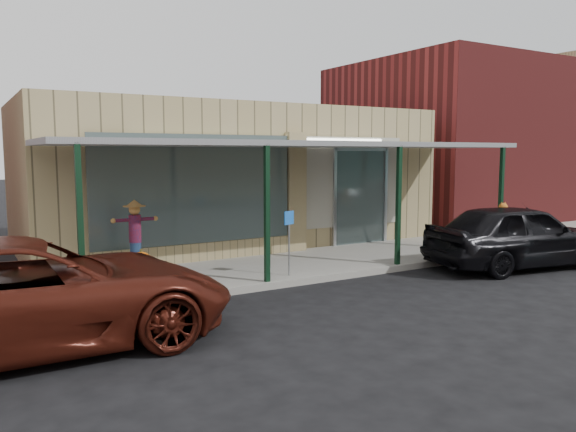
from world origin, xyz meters
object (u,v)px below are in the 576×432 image
barrel_pumpkin (142,275)px  parked_sedan (519,236)px  car_maroon (28,294)px  handicap_sign (289,234)px  barrel_scarecrow (136,251)px

barrel_pumpkin → parked_sedan: 9.05m
barrel_pumpkin → car_maroon: 3.22m
barrel_pumpkin → car_maroon: (-2.29, -2.22, 0.39)m
barrel_pumpkin → handicap_sign: bearing=-8.6°
barrel_scarecrow → car_maroon: size_ratio=0.29×
parked_sedan → car_maroon: bearing=100.4°
handicap_sign → parked_sedan: size_ratio=0.28×
handicap_sign → barrel_scarecrow: bearing=133.2°
barrel_scarecrow → barrel_pumpkin: barrel_scarecrow is taller
barrel_pumpkin → handicap_sign: handicap_sign is taller
barrel_scarecrow → car_maroon: barrel_scarecrow is taller
car_maroon → barrel_pumpkin: bearing=-45.3°
barrel_scarecrow → handicap_sign: size_ratio=1.18×
barrel_scarecrow → car_maroon: bearing=-121.2°
barrel_scarecrow → parked_sedan: bearing=-14.8°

